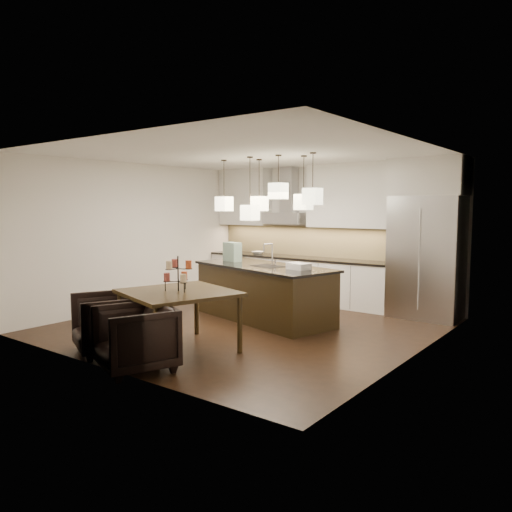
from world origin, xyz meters
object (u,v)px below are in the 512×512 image
Objects in this scene: refrigerator at (426,258)px; armchair_right at (135,338)px; dining_table at (179,320)px; armchair_left at (109,323)px; island_body at (264,294)px.

refrigerator is 5.32m from armchair_right.
armchair_right is (0.21, -0.93, -0.01)m from dining_table.
dining_table is at bearing 124.49° from armchair_right.
dining_table is 0.94m from armchair_left.
dining_table is at bearing 68.18° from armchair_left.
dining_table reaches higher than armchair_right.
refrigerator is at bearing 84.45° from armchair_left.
island_body reaches higher than armchair_left.
refrigerator reaches higher than dining_table.
refrigerator is 2.47× the size of armchair_right.
refrigerator is at bearing 91.38° from armchair_right.
refrigerator reaches higher than armchair_left.
island_body is at bearing 111.62° from dining_table.
island_body reaches higher than armchair_right.
refrigerator is 1.57× the size of dining_table.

